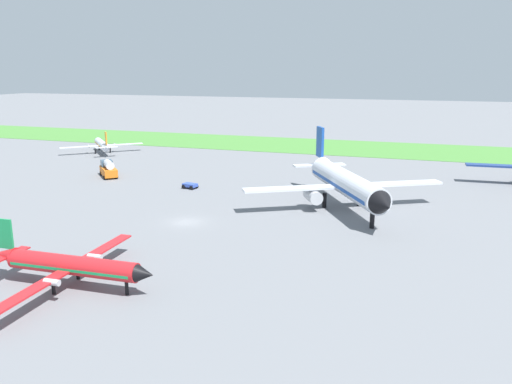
# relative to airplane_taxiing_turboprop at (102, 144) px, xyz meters

# --- Properties ---
(ground_plane) EXTENTS (600.00, 600.00, 0.00)m
(ground_plane) POSITION_rel_airplane_taxiing_turboprop_xyz_m (46.00, -46.78, -2.18)
(ground_plane) COLOR slate
(grass_taxiway_strip) EXTENTS (360.00, 28.00, 0.08)m
(grass_taxiway_strip) POSITION_rel_airplane_taxiing_turboprop_xyz_m (46.00, 28.24, -2.14)
(grass_taxiway_strip) COLOR #478438
(grass_taxiway_strip) RESTS_ON ground_plane
(airplane_taxiing_turboprop) EXTENTS (15.27, 14.56, 5.95)m
(airplane_taxiing_turboprop) POSITION_rel_airplane_taxiing_turboprop_xyz_m (0.00, 0.00, 0.00)
(airplane_taxiing_turboprop) COLOR silver
(airplane_taxiing_turboprop) RESTS_ON ground_plane
(airplane_foreground_turboprop) EXTENTS (17.63, 20.60, 6.17)m
(airplane_foreground_turboprop) POSITION_rel_airplane_taxiing_turboprop_xyz_m (45.10, -69.76, 0.08)
(airplane_foreground_turboprop) COLOR red
(airplane_foreground_turboprop) RESTS_ON ground_plane
(airplane_midfield_jet) EXTENTS (27.60, 27.58, 10.83)m
(airplane_midfield_jet) POSITION_rel_airplane_taxiing_turboprop_xyz_m (65.08, -32.71, 1.72)
(airplane_midfield_jet) COLOR silver
(airplane_midfield_jet) RESTS_ON ground_plane
(baggage_cart_near_gate) EXTENTS (2.68, 2.19, 0.90)m
(baggage_cart_near_gate) POSITION_rel_airplane_taxiing_turboprop_xyz_m (37.57, -28.34, -1.61)
(baggage_cart_near_gate) COLOR #334FB2
(baggage_cart_near_gate) RESTS_ON ground_plane
(fuel_truck_midfield) EXTENTS (6.23, 6.36, 3.29)m
(fuel_truck_midfield) POSITION_rel_airplane_taxiing_turboprop_xyz_m (18.20, -24.14, -0.59)
(fuel_truck_midfield) COLOR orange
(fuel_truck_midfield) RESTS_ON ground_plane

